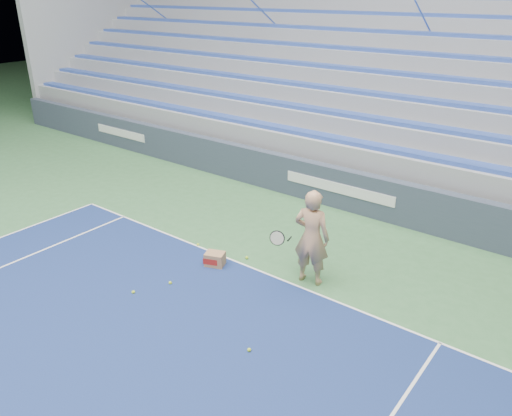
{
  "coord_description": "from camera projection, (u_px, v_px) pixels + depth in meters",
  "views": [
    {
      "loc": [
        5.77,
        4.7,
        5.44
      ],
      "look_at": [
        -0.16,
        12.38,
        1.15
      ],
      "focal_mm": 35.0,
      "sensor_mm": 36.0,
      "label": 1
    }
  ],
  "objects": [
    {
      "name": "tennis_ball_3",
      "position": [
        170.0,
        283.0,
        9.98
      ],
      "size": [
        0.07,
        0.07,
        0.07
      ],
      "primitive_type": "sphere",
      "color": "#B7DB2C",
      "rests_on": "ground"
    },
    {
      "name": "tennis_ball_5",
      "position": [
        249.0,
        350.0,
        8.13
      ],
      "size": [
        0.07,
        0.07,
        0.07
      ],
      "primitive_type": "sphere",
      "color": "#B7DB2C",
      "rests_on": "ground"
    },
    {
      "name": "tennis_ball_4",
      "position": [
        198.0,
        245.0,
        11.47
      ],
      "size": [
        0.07,
        0.07,
        0.07
      ],
      "primitive_type": "sphere",
      "color": "#B7DB2C",
      "rests_on": "ground"
    },
    {
      "name": "sponsor_barrier",
      "position": [
        341.0,
        188.0,
        13.3
      ],
      "size": [
        30.0,
        0.32,
        1.1
      ],
      "color": "#343E50",
      "rests_on": "ground"
    },
    {
      "name": "tennis_ball_2",
      "position": [
        247.0,
        258.0,
        10.92
      ],
      "size": [
        0.07,
        0.07,
        0.07
      ],
      "primitive_type": "sphere",
      "color": "#B7DB2C",
      "rests_on": "ground"
    },
    {
      "name": "tennis_ball_1",
      "position": [
        304.0,
        267.0,
        10.56
      ],
      "size": [
        0.07,
        0.07,
        0.07
      ],
      "primitive_type": "sphere",
      "color": "#B7DB2C",
      "rests_on": "ground"
    },
    {
      "name": "ball_box",
      "position": [
        215.0,
        259.0,
        10.62
      ],
      "size": [
        0.48,
        0.43,
        0.3
      ],
      "color": "#A1734E",
      "rests_on": "ground"
    },
    {
      "name": "tennis_ball_0",
      "position": [
        133.0,
        292.0,
        9.68
      ],
      "size": [
        0.07,
        0.07,
        0.07
      ],
      "primitive_type": "sphere",
      "color": "#B7DB2C",
      "rests_on": "ground"
    },
    {
      "name": "bleachers",
      "position": [
        428.0,
        89.0,
        16.71
      ],
      "size": [
        31.0,
        9.15,
        7.3
      ],
      "color": "gray",
      "rests_on": "ground"
    },
    {
      "name": "tennis_player",
      "position": [
        311.0,
        237.0,
        9.72
      ],
      "size": [
        1.0,
        0.91,
        1.98
      ],
      "color": "tan",
      "rests_on": "ground"
    }
  ]
}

